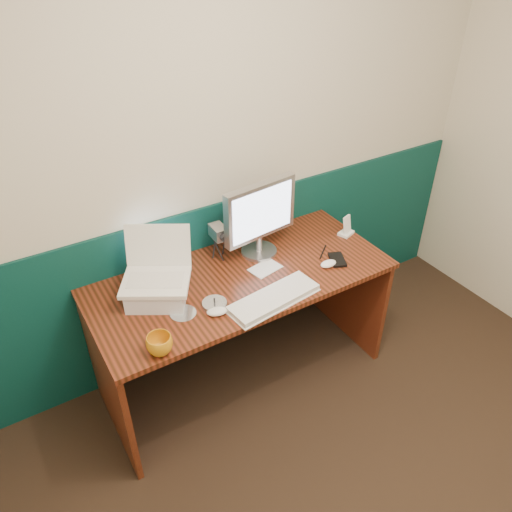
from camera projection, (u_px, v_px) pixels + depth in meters
back_wall at (223, 159)px, 2.65m from camera, size 3.50×0.04×2.50m
wainscot at (228, 273)px, 3.07m from camera, size 3.48×0.02×1.00m
desk at (242, 329)px, 2.84m from camera, size 1.60×0.70×0.75m
laptop_riser at (157, 292)px, 2.45m from camera, size 0.36×0.35×0.10m
laptop at (153, 261)px, 2.34m from camera, size 0.40×0.38×0.27m
monitor at (259, 219)px, 2.69m from camera, size 0.45×0.18×0.44m
keyboard at (274, 299)px, 2.46m from camera, size 0.49×0.21×0.03m
mouse_right at (328, 264)px, 2.69m from camera, size 0.10×0.06×0.03m
mouse_left at (217, 311)px, 2.37m from camera, size 0.11×0.09×0.03m
mug at (160, 345)px, 2.15m from camera, size 0.14×0.14×0.09m
camcorder at (219, 244)px, 2.72m from camera, size 0.08×0.12×0.18m
cd_spindle at (215, 304)px, 2.42m from camera, size 0.12×0.12×0.03m
cd_loose_a at (183, 313)px, 2.39m from camera, size 0.13×0.13×0.00m
pen at (323, 252)px, 2.81m from camera, size 0.11×0.09×0.01m
papers at (265, 268)px, 2.68m from camera, size 0.19×0.14×0.00m
dock at (346, 233)px, 2.96m from camera, size 0.11×0.09×0.02m
music_player at (347, 224)px, 2.93m from camera, size 0.07×0.05×0.11m
pda at (337, 260)px, 2.74m from camera, size 0.12×0.15×0.02m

